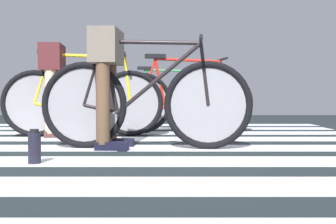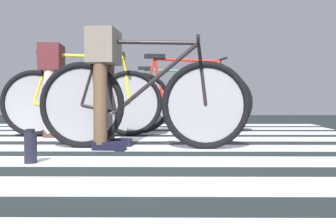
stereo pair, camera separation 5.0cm
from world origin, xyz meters
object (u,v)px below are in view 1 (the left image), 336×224
(cyclist_2_of_4, at_px, (51,77))
(bicycle_2_of_4, at_px, (81,101))
(cyclist_1_of_4, at_px, (105,72))
(water_bottle, at_px, (33,148))
(bicycle_1_of_4, at_px, (143,102))
(bicycle_3_of_4, at_px, (182,101))
(bicycle_4_of_4, at_px, (164,100))

(cyclist_2_of_4, bearing_deg, bicycle_2_of_4, 0.00)
(cyclist_1_of_4, xyz_separation_m, water_bottle, (-0.34, -0.82, -0.53))
(cyclist_2_of_4, bearing_deg, bicycle_1_of_4, -51.15)
(bicycle_3_of_4, distance_m, water_bottle, 2.67)
(water_bottle, bearing_deg, bicycle_2_of_4, 92.32)
(cyclist_2_of_4, distance_m, bicycle_3_of_4, 1.54)
(bicycle_4_of_4, bearing_deg, bicycle_2_of_4, -108.66)
(cyclist_2_of_4, height_order, bicycle_4_of_4, cyclist_2_of_4)
(bicycle_1_of_4, relative_size, cyclist_1_of_4, 1.78)
(bicycle_1_of_4, relative_size, water_bottle, 7.85)
(cyclist_1_of_4, distance_m, bicycle_2_of_4, 1.20)
(bicycle_1_of_4, xyz_separation_m, bicycle_4_of_4, (0.15, 3.58, 0.00))
(bicycle_1_of_4, xyz_separation_m, bicycle_3_of_4, (0.38, 1.64, 0.00))
(bicycle_1_of_4, height_order, cyclist_1_of_4, cyclist_1_of_4)
(water_bottle, bearing_deg, bicycle_3_of_4, 67.09)
(bicycle_1_of_4, height_order, water_bottle, bicycle_1_of_4)
(bicycle_3_of_4, xyz_separation_m, bicycle_4_of_4, (-0.23, 1.94, 0.00))
(bicycle_3_of_4, bearing_deg, bicycle_1_of_4, -113.15)
(bicycle_2_of_4, bearing_deg, bicycle_1_of_4, -61.57)
(bicycle_3_of_4, bearing_deg, water_bottle, -123.07)
(cyclist_2_of_4, bearing_deg, water_bottle, -83.19)
(cyclist_1_of_4, bearing_deg, bicycle_3_of_4, 71.07)
(bicycle_1_of_4, relative_size, bicycle_4_of_4, 1.00)
(bicycle_4_of_4, bearing_deg, water_bottle, -99.34)
(cyclist_1_of_4, height_order, water_bottle, cyclist_1_of_4)
(water_bottle, bearing_deg, bicycle_1_of_4, 50.82)
(cyclist_1_of_4, bearing_deg, water_bottle, -108.55)
(cyclist_2_of_4, xyz_separation_m, water_bottle, (0.39, -1.90, -0.53))
(cyclist_2_of_4, relative_size, water_bottle, 4.46)
(bicycle_1_of_4, xyz_separation_m, cyclist_2_of_4, (-1.04, 1.09, 0.25))
(cyclist_1_of_4, bearing_deg, cyclist_2_of_4, 128.42)
(bicycle_1_of_4, height_order, bicycle_3_of_4, same)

